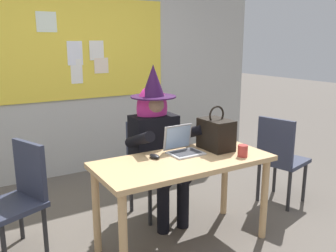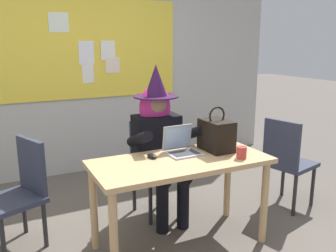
{
  "view_description": "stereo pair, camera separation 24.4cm",
  "coord_description": "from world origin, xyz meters",
  "px_view_note": "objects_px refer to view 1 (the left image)",
  "views": [
    {
      "loc": [
        -1.32,
        -2.27,
        1.65
      ],
      "look_at": [
        0.24,
        0.28,
        0.94
      ],
      "focal_mm": 38.7,
      "sensor_mm": 36.0,
      "label": 1
    },
    {
      "loc": [
        -1.11,
        -2.39,
        1.65
      ],
      "look_at": [
        0.24,
        0.28,
        0.94
      ],
      "focal_mm": 38.7,
      "sensor_mm": 36.0,
      "label": 2
    }
  ],
  "objects_px": {
    "person_costumed": "(157,136)",
    "coffee_mug": "(243,151)",
    "computer_mouse": "(154,156)",
    "handbag": "(216,134)",
    "desk_main": "(184,171)",
    "chair_extra_corner": "(280,156)",
    "chair_at_desk": "(150,162)",
    "laptop": "(183,147)",
    "chair_spare_by_window": "(19,193)"
  },
  "relations": [
    {
      "from": "desk_main",
      "to": "computer_mouse",
      "type": "relative_size",
      "value": 13.6
    },
    {
      "from": "desk_main",
      "to": "computer_mouse",
      "type": "xyz_separation_m",
      "value": [
        -0.19,
        0.13,
        0.12
      ]
    },
    {
      "from": "laptop",
      "to": "computer_mouse",
      "type": "distance_m",
      "value": 0.27
    },
    {
      "from": "desk_main",
      "to": "person_costumed",
      "type": "xyz_separation_m",
      "value": [
        0.07,
        0.56,
        0.16
      ]
    },
    {
      "from": "desk_main",
      "to": "chair_extra_corner",
      "type": "xyz_separation_m",
      "value": [
        1.26,
        0.14,
        -0.12
      ]
    },
    {
      "from": "laptop",
      "to": "coffee_mug",
      "type": "distance_m",
      "value": 0.49
    },
    {
      "from": "desk_main",
      "to": "coffee_mug",
      "type": "xyz_separation_m",
      "value": [
        0.44,
        -0.19,
        0.15
      ]
    },
    {
      "from": "computer_mouse",
      "to": "coffee_mug",
      "type": "relative_size",
      "value": 1.09
    },
    {
      "from": "chair_at_desk",
      "to": "laptop",
      "type": "relative_size",
      "value": 3.33
    },
    {
      "from": "laptop",
      "to": "person_costumed",
      "type": "bearing_deg",
      "value": 90.54
    },
    {
      "from": "desk_main",
      "to": "chair_extra_corner",
      "type": "distance_m",
      "value": 1.28
    },
    {
      "from": "desk_main",
      "to": "handbag",
      "type": "bearing_deg",
      "value": 12.5
    },
    {
      "from": "handbag",
      "to": "chair_extra_corner",
      "type": "bearing_deg",
      "value": 3.55
    },
    {
      "from": "desk_main",
      "to": "laptop",
      "type": "relative_size",
      "value": 5.21
    },
    {
      "from": "handbag",
      "to": "desk_main",
      "type": "bearing_deg",
      "value": -167.5
    },
    {
      "from": "coffee_mug",
      "to": "chair_extra_corner",
      "type": "distance_m",
      "value": 0.93
    },
    {
      "from": "person_costumed",
      "to": "chair_spare_by_window",
      "type": "relative_size",
      "value": 1.63
    },
    {
      "from": "person_costumed",
      "to": "chair_spare_by_window",
      "type": "xyz_separation_m",
      "value": [
        -1.22,
        0.03,
        -0.31
      ]
    },
    {
      "from": "person_costumed",
      "to": "chair_at_desk",
      "type": "bearing_deg",
      "value": -175.76
    },
    {
      "from": "chair_at_desk",
      "to": "laptop",
      "type": "height_order",
      "value": "laptop"
    },
    {
      "from": "computer_mouse",
      "to": "chair_extra_corner",
      "type": "relative_size",
      "value": 0.11
    },
    {
      "from": "coffee_mug",
      "to": "chair_at_desk",
      "type": "bearing_deg",
      "value": 113.01
    },
    {
      "from": "coffee_mug",
      "to": "chair_extra_corner",
      "type": "xyz_separation_m",
      "value": [
        0.82,
        0.33,
        -0.27
      ]
    },
    {
      "from": "chair_at_desk",
      "to": "person_costumed",
      "type": "height_order",
      "value": "person_costumed"
    },
    {
      "from": "desk_main",
      "to": "chair_extra_corner",
      "type": "bearing_deg",
      "value": 6.33
    },
    {
      "from": "desk_main",
      "to": "coffee_mug",
      "type": "relative_size",
      "value": 14.89
    },
    {
      "from": "computer_mouse",
      "to": "handbag",
      "type": "relative_size",
      "value": 0.28
    },
    {
      "from": "chair_at_desk",
      "to": "chair_spare_by_window",
      "type": "bearing_deg",
      "value": -89.85
    },
    {
      "from": "laptop",
      "to": "handbag",
      "type": "height_order",
      "value": "handbag"
    },
    {
      "from": "computer_mouse",
      "to": "chair_spare_by_window",
      "type": "height_order",
      "value": "chair_spare_by_window"
    },
    {
      "from": "laptop",
      "to": "computer_mouse",
      "type": "height_order",
      "value": "laptop"
    },
    {
      "from": "coffee_mug",
      "to": "chair_spare_by_window",
      "type": "height_order",
      "value": "chair_spare_by_window"
    },
    {
      "from": "chair_at_desk",
      "to": "chair_extra_corner",
      "type": "xyz_separation_m",
      "value": [
        1.19,
        -0.54,
        0.01
      ]
    },
    {
      "from": "chair_at_desk",
      "to": "coffee_mug",
      "type": "distance_m",
      "value": 0.99
    },
    {
      "from": "chair_at_desk",
      "to": "person_costumed",
      "type": "bearing_deg",
      "value": -2.9
    },
    {
      "from": "chair_at_desk",
      "to": "handbag",
      "type": "xyz_separation_m",
      "value": [
        0.32,
        -0.59,
        0.37
      ]
    },
    {
      "from": "laptop",
      "to": "handbag",
      "type": "bearing_deg",
      "value": -11.78
    },
    {
      "from": "desk_main",
      "to": "chair_extra_corner",
      "type": "relative_size",
      "value": 1.55
    },
    {
      "from": "coffee_mug",
      "to": "person_costumed",
      "type": "bearing_deg",
      "value": 116.11
    },
    {
      "from": "person_costumed",
      "to": "chair_extra_corner",
      "type": "xyz_separation_m",
      "value": [
        1.19,
        -0.42,
        -0.28
      ]
    },
    {
      "from": "person_costumed",
      "to": "coffee_mug",
      "type": "distance_m",
      "value": 0.84
    },
    {
      "from": "chair_at_desk",
      "to": "handbag",
      "type": "distance_m",
      "value": 0.77
    },
    {
      "from": "person_costumed",
      "to": "chair_extra_corner",
      "type": "distance_m",
      "value": 1.29
    },
    {
      "from": "desk_main",
      "to": "person_costumed",
      "type": "height_order",
      "value": "person_costumed"
    },
    {
      "from": "handbag",
      "to": "chair_spare_by_window",
      "type": "xyz_separation_m",
      "value": [
        -1.53,
        0.5,
        -0.38
      ]
    },
    {
      "from": "person_costumed",
      "to": "computer_mouse",
      "type": "height_order",
      "value": "person_costumed"
    },
    {
      "from": "chair_at_desk",
      "to": "chair_spare_by_window",
      "type": "xyz_separation_m",
      "value": [
        -1.21,
        -0.09,
        -0.02
      ]
    },
    {
      "from": "laptop",
      "to": "handbag",
      "type": "distance_m",
      "value": 0.32
    },
    {
      "from": "desk_main",
      "to": "person_costumed",
      "type": "relative_size",
      "value": 0.98
    },
    {
      "from": "desk_main",
      "to": "laptop",
      "type": "xyz_separation_m",
      "value": [
        0.08,
        0.14,
        0.15
      ]
    }
  ]
}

